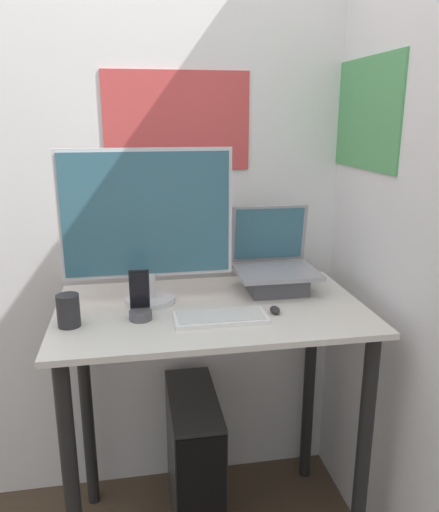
{
  "coord_description": "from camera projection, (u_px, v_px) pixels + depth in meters",
  "views": [
    {
      "loc": [
        -0.25,
        -1.27,
        1.59
      ],
      "look_at": [
        0.03,
        0.32,
        1.14
      ],
      "focal_mm": 35.0,
      "sensor_mm": 36.0,
      "label": 1
    }
  ],
  "objects": [
    {
      "name": "computer_tower",
      "position": [
        194.0,
        462.0,
        1.95
      ],
      "size": [
        0.18,
        0.46,
        0.57
      ],
      "color": "black",
      "rests_on": "ground_plane"
    },
    {
      "name": "keyboard",
      "position": [
        221.0,
        317.0,
        1.6
      ],
      "size": [
        0.3,
        0.13,
        0.02
      ],
      "color": "white",
      "rests_on": "desk"
    },
    {
      "name": "laptop",
      "position": [
        275.0,
        270.0,
        1.86
      ],
      "size": [
        0.3,
        0.25,
        0.31
      ],
      "color": "#4C4C51",
      "rests_on": "desk"
    },
    {
      "name": "wall_side_right",
      "position": [
        439.0,
        222.0,
        1.42
      ],
      "size": [
        0.06,
        6.0,
        2.6
      ],
      "color": "silver",
      "rests_on": "ground_plane"
    },
    {
      "name": "mug",
      "position": [
        68.0,
        311.0,
        1.54
      ],
      "size": [
        0.07,
        0.07,
        0.1
      ],
      "color": "#262628",
      "rests_on": "desk"
    },
    {
      "name": "cell_phone",
      "position": [
        140.0,
        306.0,
        1.6
      ],
      "size": [
        0.07,
        0.07,
        0.17
      ],
      "color": "#4C4C51",
      "rests_on": "desk"
    },
    {
      "name": "mouse",
      "position": [
        275.0,
        310.0,
        1.65
      ],
      "size": [
        0.03,
        0.05,
        0.02
      ],
      "color": "#262626",
      "rests_on": "desk"
    },
    {
      "name": "desk",
      "position": [
        212.0,
        360.0,
        1.77
      ],
      "size": [
        1.05,
        0.63,
        0.96
      ],
      "color": "beige",
      "rests_on": "ground_plane"
    },
    {
      "name": "monitor",
      "position": [
        147.0,
        225.0,
        1.68
      ],
      "size": [
        0.58,
        0.17,
        0.53
      ],
      "color": "silver",
      "rests_on": "desk"
    },
    {
      "name": "wall_back",
      "position": [
        195.0,
        191.0,
        2.0
      ],
      "size": [
        6.0,
        0.06,
        2.6
      ],
      "color": "silver",
      "rests_on": "ground_plane"
    }
  ]
}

